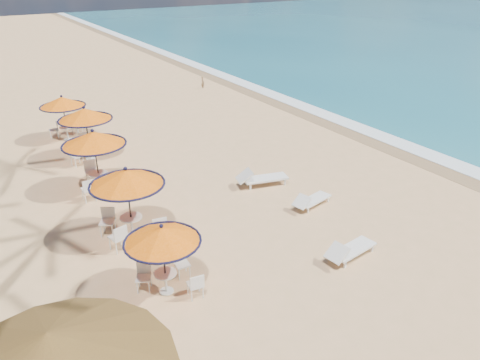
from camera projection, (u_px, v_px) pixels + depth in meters
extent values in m
plane|color=tan|center=(319.00, 239.00, 15.59)|extent=(160.00, 160.00, 0.00)
cube|color=white|center=(329.00, 117.00, 27.71)|extent=(1.20, 140.00, 0.04)
cube|color=olive|center=(318.00, 119.00, 27.28)|extent=(1.40, 140.00, 0.02)
cylinder|color=black|center=(164.00, 260.00, 12.66)|extent=(0.05, 0.05, 2.10)
cone|color=orange|center=(162.00, 235.00, 12.31)|extent=(2.10, 2.10, 0.46)
torus|color=black|center=(162.00, 241.00, 12.40)|extent=(2.10, 2.10, 0.06)
sphere|color=black|center=(161.00, 226.00, 12.19)|extent=(0.11, 0.11, 0.11)
cylinder|color=silver|center=(165.00, 273.00, 12.84)|extent=(0.64, 0.64, 0.04)
cylinder|color=silver|center=(166.00, 282.00, 12.97)|extent=(0.07, 0.07, 0.64)
cylinder|color=black|center=(129.00, 204.00, 15.22)|extent=(0.05, 0.05, 2.44)
cone|color=orange|center=(126.00, 177.00, 14.81)|extent=(2.44, 2.44, 0.53)
torus|color=black|center=(127.00, 184.00, 14.92)|extent=(2.44, 2.44, 0.07)
sphere|color=black|center=(125.00, 169.00, 14.68)|extent=(0.13, 0.13, 0.13)
cylinder|color=silver|center=(131.00, 217.00, 15.43)|extent=(0.74, 0.74, 0.04)
cylinder|color=silver|center=(132.00, 226.00, 15.58)|extent=(0.08, 0.08, 0.74)
cylinder|color=black|center=(97.00, 162.00, 18.35)|extent=(0.05, 0.05, 2.49)
cone|color=orange|center=(93.00, 138.00, 17.94)|extent=(2.49, 2.49, 0.54)
torus|color=black|center=(94.00, 144.00, 18.04)|extent=(2.49, 2.49, 0.08)
sphere|color=black|center=(92.00, 131.00, 17.80)|extent=(0.13, 0.13, 0.13)
cylinder|color=silver|center=(98.00, 173.00, 18.57)|extent=(0.76, 0.76, 0.04)
cylinder|color=silver|center=(99.00, 182.00, 18.72)|extent=(0.09, 0.09, 0.76)
cylinder|color=black|center=(88.00, 134.00, 21.34)|extent=(0.05, 0.05, 2.43)
cone|color=orange|center=(85.00, 114.00, 20.94)|extent=(2.43, 2.43, 0.53)
torus|color=black|center=(85.00, 119.00, 21.04)|extent=(2.43, 2.43, 0.07)
sphere|color=black|center=(84.00, 107.00, 20.81)|extent=(0.13, 0.13, 0.13)
cylinder|color=silver|center=(89.00, 144.00, 21.56)|extent=(0.74, 0.74, 0.04)
cylinder|color=silver|center=(90.00, 151.00, 21.71)|extent=(0.08, 0.08, 0.74)
cylinder|color=black|center=(65.00, 119.00, 23.70)|extent=(0.05, 0.05, 2.25)
cone|color=orange|center=(62.00, 102.00, 23.32)|extent=(2.25, 2.25, 0.49)
torus|color=black|center=(63.00, 106.00, 23.42)|extent=(2.26, 2.26, 0.07)
sphere|color=black|center=(61.00, 96.00, 23.20)|extent=(0.12, 0.12, 0.12)
cylinder|color=silver|center=(66.00, 127.00, 23.90)|extent=(0.69, 0.69, 0.04)
cylinder|color=silver|center=(67.00, 133.00, 24.03)|extent=(0.08, 0.08, 0.69)
cube|color=silver|center=(353.00, 249.00, 14.55)|extent=(1.70, 0.82, 0.07)
cube|color=silver|center=(337.00, 253.00, 13.99)|extent=(0.62, 0.67, 0.41)
cube|color=silver|center=(353.00, 253.00, 14.62)|extent=(0.06, 0.06, 0.23)
cube|color=silver|center=(314.00, 200.00, 17.60)|extent=(1.59, 0.86, 0.06)
cube|color=silver|center=(302.00, 202.00, 17.04)|extent=(0.61, 0.64, 0.37)
cube|color=silver|center=(314.00, 203.00, 17.66)|extent=(0.05, 0.05, 0.21)
cube|color=silver|center=(266.00, 178.00, 19.19)|extent=(1.93, 1.08, 0.07)
cube|color=silver|center=(245.00, 176.00, 18.84)|extent=(0.75, 0.79, 0.45)
cube|color=silver|center=(265.00, 182.00, 19.26)|extent=(0.06, 0.06, 0.26)
cylinder|color=brown|center=(112.00, 349.00, 9.66)|extent=(0.15, 0.15, 2.26)
cone|color=brown|center=(52.00, 355.00, 7.54)|extent=(4.09, 4.09, 0.97)
imported|color=#97714D|center=(203.00, 82.00, 33.69)|extent=(0.24, 0.34, 0.91)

